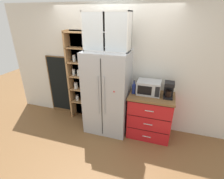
{
  "coord_description": "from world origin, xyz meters",
  "views": [
    {
      "loc": [
        1.05,
        -2.94,
        2.34
      ],
      "look_at": [
        0.1,
        0.02,
        0.94
      ],
      "focal_mm": 27.15,
      "sensor_mm": 36.0,
      "label": 1
    }
  ],
  "objects_px": {
    "mug_sage": "(153,92)",
    "bottle_clear": "(152,91)",
    "chalkboard_menu": "(60,85)",
    "mug_cream": "(152,93)",
    "bottle_cobalt": "(134,88)",
    "refrigerator": "(107,93)",
    "coffee_maker": "(169,90)",
    "microwave": "(149,87)"
  },
  "relations": [
    {
      "from": "mug_cream",
      "to": "bottle_clear",
      "type": "relative_size",
      "value": 0.45
    },
    {
      "from": "bottle_cobalt",
      "to": "mug_sage",
      "type": "bearing_deg",
      "value": 13.38
    },
    {
      "from": "bottle_clear",
      "to": "mug_cream",
      "type": "bearing_deg",
      "value": 87.81
    },
    {
      "from": "mug_cream",
      "to": "mug_sage",
      "type": "relative_size",
      "value": 0.96
    },
    {
      "from": "chalkboard_menu",
      "to": "coffee_maker",
      "type": "bearing_deg",
      "value": -5.77
    },
    {
      "from": "mug_cream",
      "to": "bottle_cobalt",
      "type": "relative_size",
      "value": 0.41
    },
    {
      "from": "microwave",
      "to": "bottle_cobalt",
      "type": "height_order",
      "value": "bottle_cobalt"
    },
    {
      "from": "mug_cream",
      "to": "chalkboard_menu",
      "type": "relative_size",
      "value": 0.08
    },
    {
      "from": "mug_sage",
      "to": "microwave",
      "type": "bearing_deg",
      "value": -175.32
    },
    {
      "from": "refrigerator",
      "to": "mug_sage",
      "type": "xyz_separation_m",
      "value": [
        0.89,
        0.1,
        0.1
      ]
    },
    {
      "from": "mug_cream",
      "to": "bottle_cobalt",
      "type": "height_order",
      "value": "bottle_cobalt"
    },
    {
      "from": "microwave",
      "to": "mug_cream",
      "type": "xyz_separation_m",
      "value": [
        0.08,
        -0.06,
        -0.08
      ]
    },
    {
      "from": "bottle_clear",
      "to": "chalkboard_menu",
      "type": "height_order",
      "value": "chalkboard_menu"
    },
    {
      "from": "coffee_maker",
      "to": "bottle_cobalt",
      "type": "height_order",
      "value": "coffee_maker"
    },
    {
      "from": "coffee_maker",
      "to": "mug_sage",
      "type": "height_order",
      "value": "coffee_maker"
    },
    {
      "from": "mug_sage",
      "to": "coffee_maker",
      "type": "bearing_deg",
      "value": -9.58
    },
    {
      "from": "coffee_maker",
      "to": "mug_sage",
      "type": "distance_m",
      "value": 0.31
    },
    {
      "from": "mug_sage",
      "to": "chalkboard_menu",
      "type": "xyz_separation_m",
      "value": [
        -2.23,
        0.21,
        -0.22
      ]
    },
    {
      "from": "bottle_clear",
      "to": "chalkboard_menu",
      "type": "distance_m",
      "value": 2.27
    },
    {
      "from": "microwave",
      "to": "bottle_clear",
      "type": "bearing_deg",
      "value": -53.18
    },
    {
      "from": "microwave",
      "to": "coffee_maker",
      "type": "height_order",
      "value": "coffee_maker"
    },
    {
      "from": "bottle_clear",
      "to": "mug_sage",
      "type": "bearing_deg",
      "value": 88.95
    },
    {
      "from": "mug_cream",
      "to": "chalkboard_menu",
      "type": "xyz_separation_m",
      "value": [
        -2.23,
        0.27,
        -0.23
      ]
    },
    {
      "from": "mug_cream",
      "to": "bottle_cobalt",
      "type": "xyz_separation_m",
      "value": [
        -0.35,
        -0.02,
        0.07
      ]
    },
    {
      "from": "microwave",
      "to": "bottle_cobalt",
      "type": "xyz_separation_m",
      "value": [
        -0.27,
        -0.08,
        -0.01
      ]
    },
    {
      "from": "bottle_cobalt",
      "to": "chalkboard_menu",
      "type": "height_order",
      "value": "chalkboard_menu"
    },
    {
      "from": "refrigerator",
      "to": "mug_sage",
      "type": "bearing_deg",
      "value": 6.55
    },
    {
      "from": "bottle_clear",
      "to": "bottle_cobalt",
      "type": "relative_size",
      "value": 0.91
    },
    {
      "from": "refrigerator",
      "to": "mug_cream",
      "type": "distance_m",
      "value": 0.9
    },
    {
      "from": "refrigerator",
      "to": "bottle_cobalt",
      "type": "height_order",
      "value": "refrigerator"
    },
    {
      "from": "mug_cream",
      "to": "chalkboard_menu",
      "type": "bearing_deg",
      "value": 173.15
    },
    {
      "from": "refrigerator",
      "to": "coffee_maker",
      "type": "height_order",
      "value": "refrigerator"
    },
    {
      "from": "microwave",
      "to": "chalkboard_menu",
      "type": "bearing_deg",
      "value": 174.36
    },
    {
      "from": "mug_sage",
      "to": "bottle_clear",
      "type": "bearing_deg",
      "value": -91.05
    },
    {
      "from": "refrigerator",
      "to": "mug_cream",
      "type": "bearing_deg",
      "value": 2.58
    },
    {
      "from": "coffee_maker",
      "to": "bottle_clear",
      "type": "relative_size",
      "value": 1.26
    },
    {
      "from": "bottle_cobalt",
      "to": "chalkboard_menu",
      "type": "relative_size",
      "value": 0.19
    },
    {
      "from": "refrigerator",
      "to": "bottle_cobalt",
      "type": "bearing_deg",
      "value": 1.94
    },
    {
      "from": "bottle_clear",
      "to": "chalkboard_menu",
      "type": "bearing_deg",
      "value": 171.94
    },
    {
      "from": "refrigerator",
      "to": "chalkboard_menu",
      "type": "xyz_separation_m",
      "value": [
        -1.34,
        0.31,
        -0.13
      ]
    },
    {
      "from": "chalkboard_menu",
      "to": "mug_cream",
      "type": "bearing_deg",
      "value": -6.85
    },
    {
      "from": "chalkboard_menu",
      "to": "refrigerator",
      "type": "bearing_deg",
      "value": -12.98
    }
  ]
}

